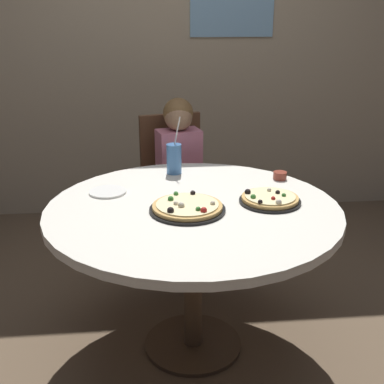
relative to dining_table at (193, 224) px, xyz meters
The scene contains 10 objects.
ground_plane 0.66m from the dining_table, ahead, with size 8.00×8.00×0.00m, color brown.
wall_with_window 2.04m from the dining_table, 89.94° to the left, with size 5.20×0.14×2.90m.
dining_table is the anchor object (origin of this frame).
chair_wooden 1.01m from the dining_table, 91.19° to the left, with size 0.48×0.48×0.95m.
diner_child 0.84m from the dining_table, 88.80° to the left, with size 0.33×0.43×1.08m.
pizza_veggie 0.12m from the dining_table, 120.51° to the right, with size 0.34×0.34×0.05m.
pizza_cheese 0.37m from the dining_table, ahead, with size 0.28×0.28×0.05m.
soda_cup 0.52m from the dining_table, 96.33° to the left, with size 0.08×0.08×0.31m.
sauce_bowl 0.60m from the dining_table, 34.25° to the left, with size 0.07×0.07×0.04m, color brown.
plate_small 0.46m from the dining_table, 151.45° to the left, with size 0.18×0.18×0.01m, color white.
Camera 1 is at (-0.21, -2.09, 1.59)m, focal length 47.05 mm.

